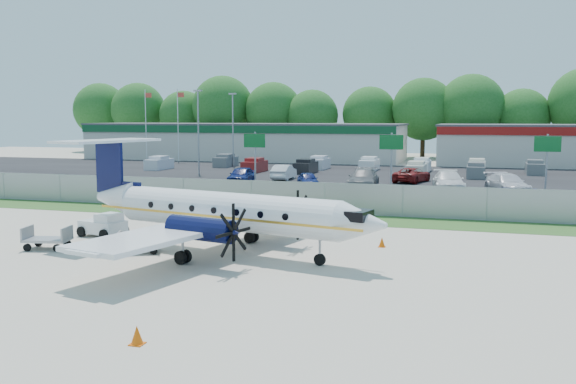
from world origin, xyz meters
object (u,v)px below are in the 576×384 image
(aircraft, at_px, (221,211))
(baggage_cart_far, at_px, (140,243))
(pushback_tug, at_px, (104,225))
(baggage_cart_near, at_px, (47,239))

(aircraft, relative_size, baggage_cart_far, 7.49)
(pushback_tug, bearing_deg, aircraft, -14.80)
(aircraft, relative_size, baggage_cart_near, 7.35)
(baggage_cart_near, bearing_deg, pushback_tug, 78.91)
(baggage_cart_far, bearing_deg, aircraft, 17.08)
(aircraft, relative_size, pushback_tug, 6.53)
(pushback_tug, distance_m, baggage_cart_near, 3.72)
(baggage_cart_far, bearing_deg, baggage_cart_near, -172.70)
(aircraft, bearing_deg, baggage_cart_near, -168.30)
(aircraft, height_order, baggage_cart_near, aircraft)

